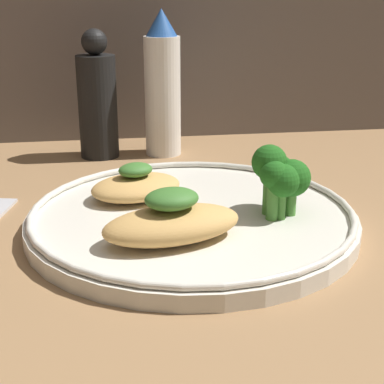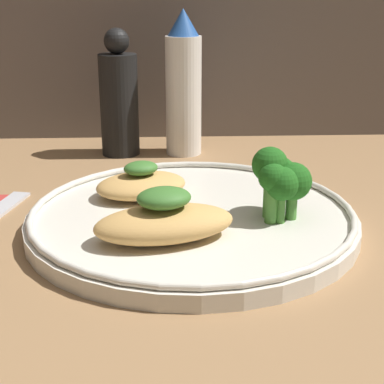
{
  "view_description": "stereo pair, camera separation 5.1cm",
  "coord_description": "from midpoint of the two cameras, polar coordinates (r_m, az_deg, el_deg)",
  "views": [
    {
      "loc": [
        -7.16,
        -47.73,
        20.6
      ],
      "look_at": [
        0.0,
        0.0,
        3.4
      ],
      "focal_mm": 55.0,
      "sensor_mm": 36.0,
      "label": 1
    },
    {
      "loc": [
        -2.07,
        -48.22,
        20.6
      ],
      "look_at": [
        0.0,
        0.0,
        3.4
      ],
      "focal_mm": 55.0,
      "sensor_mm": 36.0,
      "label": 2
    }
  ],
  "objects": [
    {
      "name": "broccoli_bunch",
      "position": [
        0.51,
        5.67,
        1.56
      ],
      "size": [
        5.09,
        5.1,
        6.27
      ],
      "color": "#4C8E38",
      "rests_on": "plate"
    },
    {
      "name": "plate",
      "position": [
        0.52,
        -2.82,
        -2.55
      ],
      "size": [
        29.09,
        29.09,
        2.0
      ],
      "color": "silver",
      "rests_on": "ground_plane"
    },
    {
      "name": "sauce_bottle",
      "position": [
        0.74,
        -5.22,
        10.09
      ],
      "size": [
        4.45,
        4.45,
        17.81
      ],
      "color": "white",
      "rests_on": "ground_plane"
    },
    {
      "name": "grilled_meat_front",
      "position": [
        0.46,
        -5.15,
        -2.94
      ],
      "size": [
        12.16,
        8.0,
        4.31
      ],
      "color": "tan",
      "rests_on": "plate"
    },
    {
      "name": "grilled_meat_middle",
      "position": [
        0.56,
        -8.08,
        0.56
      ],
      "size": [
        10.32,
        8.94,
        3.42
      ],
      "color": "tan",
      "rests_on": "plate"
    },
    {
      "name": "pepper_grinder",
      "position": [
        0.74,
        -11.15,
        8.63
      ],
      "size": [
        4.76,
        4.76,
        15.59
      ],
      "color": "black",
      "rests_on": "ground_plane"
    },
    {
      "name": "ground_plane",
      "position": [
        0.53,
        -2.79,
        -4.05
      ],
      "size": [
        180.0,
        180.0,
        1.0
      ],
      "primitive_type": "cube",
      "color": "#936D47"
    }
  ]
}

